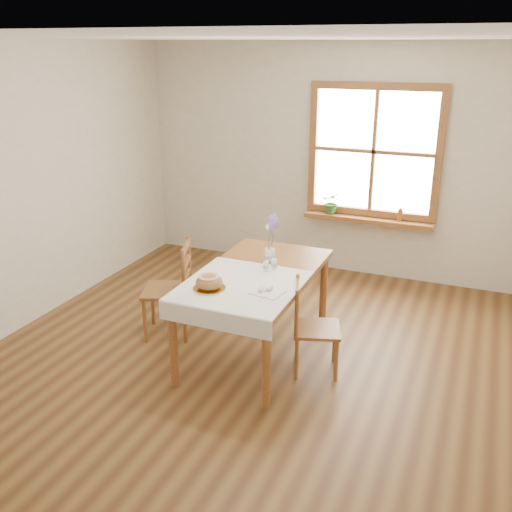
{
  "coord_description": "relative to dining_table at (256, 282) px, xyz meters",
  "views": [
    {
      "loc": [
        1.71,
        -3.81,
        2.56
      ],
      "look_at": [
        0.0,
        0.3,
        0.9
      ],
      "focal_mm": 40.0,
      "sensor_mm": 36.0,
      "label": 1
    }
  ],
  "objects": [
    {
      "name": "window_sill",
      "position": [
        0.5,
        2.1,
        0.03
      ],
      "size": [
        1.46,
        0.2,
        0.05
      ],
      "color": "#9D6230",
      "rests_on": "ground"
    },
    {
      "name": "egg_napkin",
      "position": [
        0.25,
        -0.37,
        0.1
      ],
      "size": [
        0.26,
        0.24,
        0.01
      ],
      "primitive_type": "cube",
      "rotation": [
        0.0,
        0.0,
        -0.18
      ],
      "color": "white",
      "rests_on": "table_linen"
    },
    {
      "name": "flower_vase",
      "position": [
        0.0,
        0.31,
        0.14
      ],
      "size": [
        0.11,
        0.11,
        0.1
      ],
      "primitive_type": "cylinder",
      "rotation": [
        0.0,
        0.0,
        -0.18
      ],
      "color": "white",
      "rests_on": "dining_table"
    },
    {
      "name": "lavender_bouquet",
      "position": [
        0.0,
        0.31,
        0.34
      ],
      "size": [
        0.16,
        0.16,
        0.31
      ],
      "primitive_type": null,
      "color": "#795EA6",
      "rests_on": "flower_vase"
    },
    {
      "name": "chair_left",
      "position": [
        -0.89,
        -0.0,
        -0.21
      ],
      "size": [
        0.56,
        0.55,
        0.9
      ],
      "primitive_type": null,
      "rotation": [
        0.0,
        0.0,
        -1.21
      ],
      "color": "#9D6230",
      "rests_on": "ground"
    },
    {
      "name": "eggs",
      "position": [
        0.25,
        -0.37,
        0.13
      ],
      "size": [
        0.2,
        0.19,
        0.04
      ],
      "primitive_type": null,
      "rotation": [
        0.0,
        0.0,
        -0.18
      ],
      "color": "white",
      "rests_on": "egg_napkin"
    },
    {
      "name": "room_walls",
      "position": [
        0.0,
        -0.3,
        1.04
      ],
      "size": [
        4.6,
        5.1,
        2.65
      ],
      "color": "beige",
      "rests_on": "ground"
    },
    {
      "name": "ground",
      "position": [
        0.0,
        -0.3,
        -0.66
      ],
      "size": [
        5.0,
        5.0,
        0.0
      ],
      "primitive_type": "plane",
      "color": "brown",
      "rests_on": "ground"
    },
    {
      "name": "window",
      "position": [
        0.5,
        2.17,
        0.79
      ],
      "size": [
        1.46,
        0.08,
        1.46
      ],
      "color": "#9D6230",
      "rests_on": "ground"
    },
    {
      "name": "amber_bottle",
      "position": [
        0.85,
        2.1,
        0.13
      ],
      "size": [
        0.07,
        0.07,
        0.15
      ],
      "primitive_type": "cylinder",
      "rotation": [
        0.0,
        0.0,
        0.33
      ],
      "color": "#A35A1E",
      "rests_on": "window_sill"
    },
    {
      "name": "dining_table",
      "position": [
        0.0,
        0.0,
        0.0
      ],
      "size": [
        0.9,
        1.6,
        0.75
      ],
      "color": "#9D6230",
      "rests_on": "ground"
    },
    {
      "name": "bread_plate",
      "position": [
        -0.2,
        -0.48,
        0.1
      ],
      "size": [
        0.29,
        0.29,
        0.01
      ],
      "primitive_type": "cylinder",
      "rotation": [
        0.0,
        0.0,
        0.19
      ],
      "color": "white",
      "rests_on": "table_linen"
    },
    {
      "name": "potted_plant",
      "position": [
        0.07,
        2.1,
        0.15
      ],
      "size": [
        0.25,
        0.27,
        0.2
      ],
      "primitive_type": "imported",
      "rotation": [
        0.0,
        0.0,
        -0.05
      ],
      "color": "#356E2C",
      "rests_on": "window_sill"
    },
    {
      "name": "chair_right",
      "position": [
        0.58,
        -0.1,
        -0.27
      ],
      "size": [
        0.48,
        0.47,
        0.79
      ],
      "primitive_type": null,
      "rotation": [
        0.0,
        0.0,
        1.88
      ],
      "color": "#9D6230",
      "rests_on": "ground"
    },
    {
      "name": "pepper_shaker",
      "position": [
        0.12,
        0.11,
        0.15
      ],
      "size": [
        0.05,
        0.05,
        0.1
      ],
      "primitive_type": "cylinder",
      "rotation": [
        0.0,
        0.0,
        0.01
      ],
      "color": "white",
      "rests_on": "table_linen"
    },
    {
      "name": "table_linen",
      "position": [
        0.0,
        -0.3,
        0.09
      ],
      "size": [
        0.91,
        0.99,
        0.01
      ],
      "primitive_type": "cube",
      "color": "white",
      "rests_on": "dining_table"
    },
    {
      "name": "salt_shaker",
      "position": [
        0.07,
        0.05,
        0.14
      ],
      "size": [
        0.05,
        0.05,
        0.09
      ],
      "primitive_type": "cylinder",
      "rotation": [
        0.0,
        0.0,
        0.08
      ],
      "color": "white",
      "rests_on": "table_linen"
    },
    {
      "name": "bread_loaf",
      "position": [
        -0.2,
        -0.48,
        0.17
      ],
      "size": [
        0.21,
        0.21,
        0.12
      ],
      "primitive_type": "ellipsoid",
      "color": "#B1763E",
      "rests_on": "bread_plate"
    }
  ]
}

